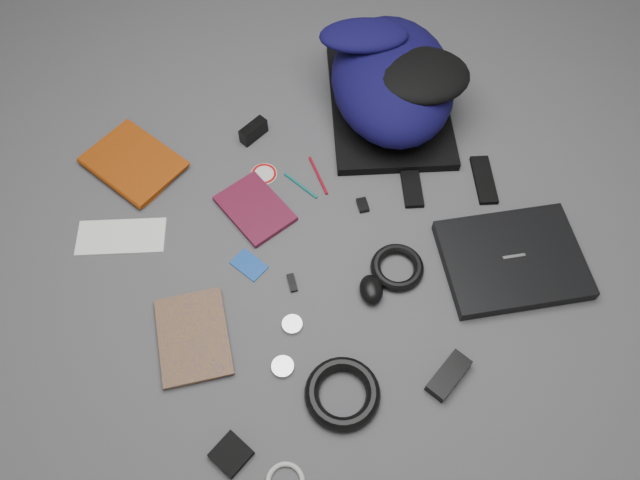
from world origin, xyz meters
name	(u,v)px	position (x,y,z in m)	size (l,w,h in m)	color
ground	(320,244)	(0.00, 0.00, 0.00)	(4.00, 4.00, 0.00)	#4F4F51
backpack	(392,80)	(0.41, 0.33, 0.11)	(0.38, 0.55, 0.23)	black
laptop	(512,260)	(0.41, -0.28, 0.02)	(0.35, 0.27, 0.04)	black
textbook_red	(108,185)	(-0.44, 0.43, 0.01)	(0.19, 0.26, 0.03)	#832F07
comic_book	(158,344)	(-0.48, -0.07, 0.01)	(0.17, 0.23, 0.02)	orange
envelope	(121,236)	(-0.46, 0.27, 0.00)	(0.23, 0.11, 0.00)	white
dvd_case	(255,209)	(-0.11, 0.18, 0.01)	(0.14, 0.20, 0.02)	#480D20
compact_camera	(253,131)	(0.00, 0.41, 0.02)	(0.09, 0.03, 0.05)	black
sticker_disc	(264,174)	(-0.04, 0.28, 0.00)	(0.07, 0.07, 0.00)	white
pen_teal	(301,186)	(0.04, 0.19, 0.00)	(0.01, 0.01, 0.12)	#0C6D65
pen_red	(318,175)	(0.10, 0.20, 0.00)	(0.01, 0.01, 0.14)	maroon
id_badge	(249,265)	(-0.19, 0.03, 0.00)	(0.06, 0.09, 0.00)	#1547A4
usb_black	(292,283)	(-0.12, -0.07, 0.00)	(0.02, 0.05, 0.01)	black
key_fob	(363,205)	(0.16, 0.05, 0.01)	(0.03, 0.04, 0.01)	black
mouse	(371,290)	(0.05, -0.19, 0.02)	(0.06, 0.08, 0.04)	black
headphone_left	(292,325)	(-0.17, -0.17, 0.01)	(0.05, 0.05, 0.01)	silver
headphone_right	(283,367)	(-0.24, -0.26, 0.01)	(0.05, 0.05, 0.01)	silver
cable_coil	(397,267)	(0.14, -0.16, 0.01)	(0.14, 0.14, 0.03)	black
power_brick	(449,376)	(0.10, -0.46, 0.01)	(0.12, 0.05, 0.03)	black
power_cord_coil	(342,393)	(-0.14, -0.38, 0.02)	(0.18, 0.18, 0.03)	black
pouch	(231,454)	(-0.42, -0.39, 0.01)	(0.07, 0.07, 0.02)	black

